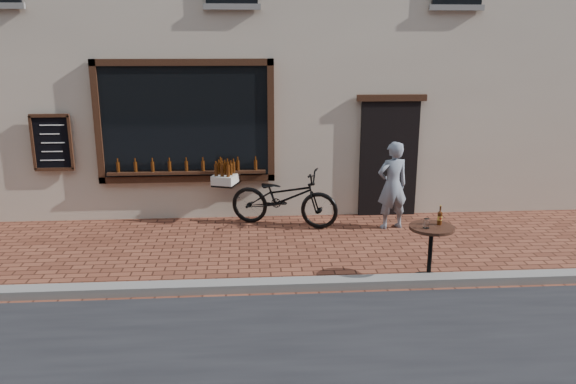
{
  "coord_description": "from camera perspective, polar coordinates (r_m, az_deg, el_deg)",
  "views": [
    {
      "loc": [
        -0.75,
        -6.85,
        3.29
      ],
      "look_at": [
        -0.18,
        1.2,
        1.1
      ],
      "focal_mm": 35.0,
      "sensor_mm": 36.0,
      "label": 1
    }
  ],
  "objects": [
    {
      "name": "bistro_table",
      "position": [
        8.09,
        14.32,
        -4.93
      ],
      "size": [
        0.62,
        0.62,
        1.07
      ],
      "color": "black",
      "rests_on": "ground"
    },
    {
      "name": "kerb",
      "position": [
        7.79,
        1.88,
        -9.32
      ],
      "size": [
        90.0,
        0.25,
        0.12
      ],
      "primitive_type": "cube",
      "color": "slate",
      "rests_on": "ground"
    },
    {
      "name": "pedestrian",
      "position": [
        10.14,
        10.56,
        0.66
      ],
      "size": [
        0.65,
        0.5,
        1.58
      ],
      "primitive_type": "imported",
      "rotation": [
        0.0,
        0.0,
        3.38
      ],
      "color": "slate",
      "rests_on": "ground"
    },
    {
      "name": "ground",
      "position": [
        7.63,
        2.03,
        -10.35
      ],
      "size": [
        90.0,
        90.0,
        0.0
      ],
      "primitive_type": "plane",
      "color": "#5C2D1E",
      "rests_on": "ground"
    },
    {
      "name": "cargo_bicycle",
      "position": [
        10.18,
        -0.62,
        -0.51
      ],
      "size": [
        2.38,
        1.36,
        1.12
      ],
      "rotation": [
        0.0,
        0.0,
        1.24
      ],
      "color": "black",
      "rests_on": "ground"
    }
  ]
}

